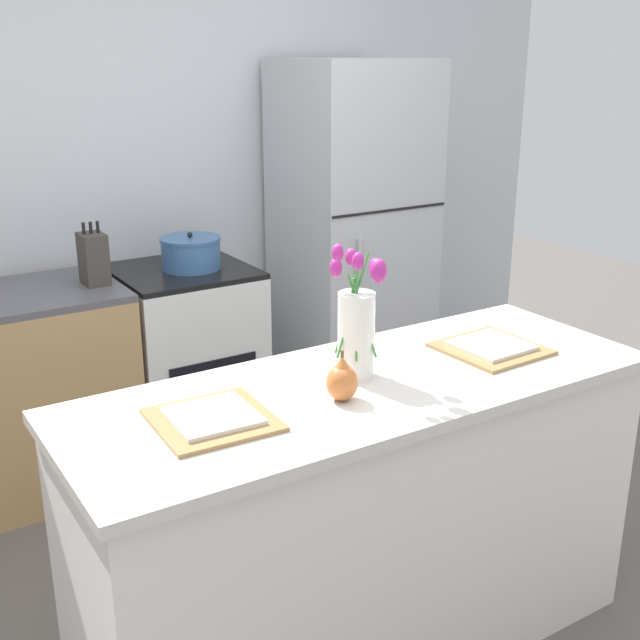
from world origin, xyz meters
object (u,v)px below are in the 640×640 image
Objects in this scene: plate_setting_left at (213,418)px; flower_vase at (356,326)px; stove_range at (187,360)px; cooking_pot at (191,253)px; pear_figurine at (342,381)px; plate_setting_right at (491,347)px; refrigerator at (352,242)px; knife_block at (94,259)px.

flower_vase is at bearing 6.39° from plate_setting_left.
stove_range is 0.53m from cooking_pot.
pear_figurine reaches higher than plate_setting_right.
cooking_pot is at bearing -178.60° from refrigerator.
plate_setting_right is (0.50, -0.05, -0.15)m from flower_vase.
stove_range is at bearing -179.96° from refrigerator.
plate_setting_right is at bearing -76.21° from stove_range.
pear_figurine is (-0.23, -1.67, 0.54)m from stove_range.
refrigerator is at bearing 1.45° from knife_block.
flower_vase reaches higher than cooking_pot.
knife_block is at bearing 96.38° from pear_figurine.
stove_range is 1.68m from flower_vase.
refrigerator is at bearing 0.04° from stove_range.
cooking_pot is (0.63, 1.58, 0.03)m from plate_setting_left.
plate_setting_left is at bearing -96.56° from knife_block.
refrigerator is 6.59× the size of cooking_pot.
knife_block is (-1.36, -0.03, 0.10)m from refrigerator.
cooking_pot is at bearing 102.64° from plate_setting_right.
refrigerator is at bearing 1.40° from cooking_pot.
pear_figurine is 1.67m from cooking_pot.
pear_figurine is at bearing -83.62° from knife_block.
refrigerator is 1.70m from plate_setting_right.
flower_vase is at bearing -124.19° from refrigerator.
pear_figurine reaches higher than stove_range.
knife_block is at bearing -175.32° from stove_range.
flower_vase is at bearing -95.31° from cooking_pot.
plate_setting_left is (-0.59, -1.60, 0.50)m from stove_range.
flower_vase reaches higher than knife_block.
refrigerator is at bearing 54.73° from pear_figurine.
plate_setting_left reaches higher than stove_range.
flower_vase is 2.82× the size of pear_figurine.
plate_setting_right is at bearing 5.84° from pear_figurine.
flower_vase is at bearing 43.03° from pear_figurine.
plate_setting_right is 1.77m from knife_block.
pear_figurine is 1.64m from knife_block.
stove_range is at bearing 86.19° from flower_vase.
refrigerator is at bearing 55.81° from flower_vase.
flower_vase is 0.20m from pear_figurine.
knife_block reaches higher than stove_range.
knife_block is (-0.45, -0.01, 0.04)m from cooking_pot.
knife_block is at bearing -178.55° from refrigerator.
plate_setting_left is at bearing 170.04° from pear_figurine.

